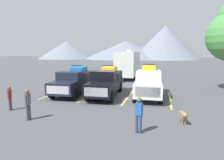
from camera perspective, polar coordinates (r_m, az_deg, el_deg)
ground_plane at (r=16.14m, az=-0.78°, el=-4.65°), size 240.00×240.00×0.00m
pickup_truck_a at (r=17.03m, az=-11.49°, el=-0.25°), size 2.46×5.66×2.46m
pickup_truck_b at (r=15.92m, az=-1.74°, el=-0.52°), size 2.37×5.88×2.53m
pickup_truck_c at (r=15.71m, az=10.93°, el=-0.66°), size 2.38×5.42×2.66m
lot_stripe_a at (r=17.97m, az=-16.35°, el=-3.62°), size 0.12×5.50×0.01m
lot_stripe_b at (r=16.51m, az=-6.47°, el=-4.39°), size 0.12×5.50×0.01m
lot_stripe_c at (r=15.63m, az=4.93°, el=-5.10°), size 0.12×5.50×0.01m
lot_stripe_d at (r=15.43m, az=17.17°, el=-5.65°), size 0.12×5.50×0.01m
camper_trailer_a at (r=26.35m, az=4.89°, el=5.05°), size 2.62×8.53×3.97m
person_a at (r=13.57m, az=-28.56°, el=-4.37°), size 0.23×0.34×1.56m
person_b at (r=8.70m, az=8.13°, el=-9.74°), size 0.37×0.23×1.68m
person_c at (r=11.19m, az=-24.11°, el=-6.18°), size 0.23×0.38×1.71m
dog at (r=10.48m, az=20.81°, el=-9.97°), size 0.40×0.88×0.68m
mountain_ridge at (r=97.10m, az=11.68°, el=9.66°), size 126.25×43.47×16.42m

